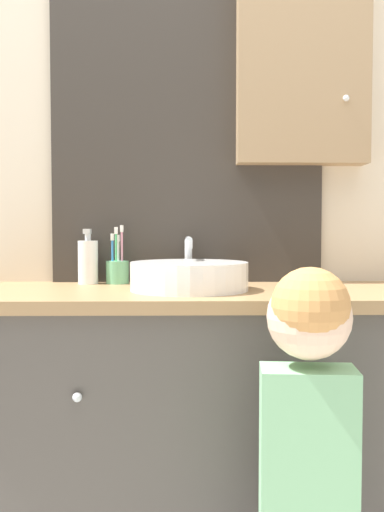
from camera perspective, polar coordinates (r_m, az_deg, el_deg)
wall_back at (r=1.93m, az=1.76°, el=10.35°), size 3.20×0.18×2.50m
vanity_counter at (r=1.74m, az=1.66°, el=-17.33°), size 1.49×0.52×0.85m
sink_basin at (r=1.64m, az=-0.23°, el=-1.91°), size 0.34×0.39×0.15m
toothbrush_holder at (r=1.84m, az=-7.47°, el=-1.37°), size 0.07×0.07×0.19m
soap_dispenser at (r=1.85m, az=-10.36°, el=-0.52°), size 0.06×0.06×0.18m
child_figure at (r=1.31m, az=11.59°, el=-16.90°), size 0.23×0.45×0.95m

